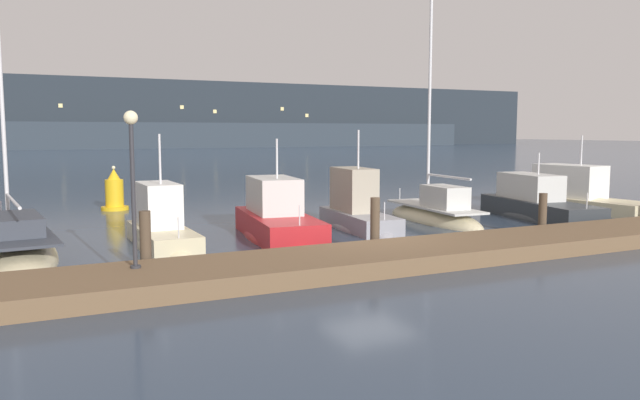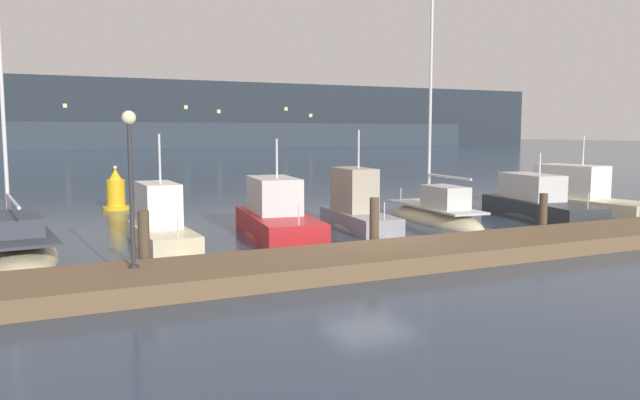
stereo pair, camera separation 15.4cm
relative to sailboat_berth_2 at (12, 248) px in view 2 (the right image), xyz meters
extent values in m
plane|color=#2D3D51|center=(9.72, -4.28, -0.13)|extent=(400.00, 400.00, 0.00)
cube|color=brown|center=(9.72, -6.25, 0.09)|extent=(35.91, 2.80, 0.45)
cylinder|color=#4C3D2D|center=(3.07, -4.60, 0.67)|extent=(0.28, 0.28, 1.62)
cylinder|color=#4C3D2D|center=(9.72, -4.60, 0.69)|extent=(0.28, 0.28, 1.65)
cylinder|color=#4C3D2D|center=(16.37, -4.60, 0.61)|extent=(0.28, 0.28, 1.49)
ellipsoid|color=beige|center=(-0.01, 0.07, -0.13)|extent=(3.03, 8.44, 1.23)
cube|color=#333842|center=(-0.01, 0.07, 0.55)|extent=(2.54, 7.09, 0.08)
cube|color=#333842|center=(0.08, -0.92, 0.85)|extent=(1.62, 2.76, 0.52)
cylinder|color=silver|center=(-0.06, 0.73, 5.80)|extent=(0.12, 0.12, 10.50)
cylinder|color=silver|center=(0.11, -1.27, 1.55)|extent=(0.43, 4.00, 0.09)
cylinder|color=silver|center=(-0.33, 3.86, 0.80)|extent=(0.04, 0.04, 0.50)
ellipsoid|color=beige|center=(4.25, -0.89, -0.13)|extent=(1.65, 4.99, 1.14)
cube|color=beige|center=(4.25, -0.89, 0.16)|extent=(1.51, 4.49, 0.59)
cube|color=silver|center=(4.24, -0.39, 1.14)|extent=(1.10, 2.20, 1.38)
cube|color=black|center=(4.23, 0.60, 1.35)|extent=(0.95, 0.28, 0.61)
cylinder|color=silver|center=(4.25, -0.79, 2.60)|extent=(0.07, 0.07, 1.54)
cylinder|color=silver|center=(4.27, -2.97, 0.75)|extent=(0.04, 0.04, 0.60)
ellipsoid|color=red|center=(8.07, -1.05, -0.13)|extent=(2.83, 6.27, 1.11)
cube|color=red|center=(8.07, -1.05, 0.27)|extent=(2.59, 5.65, 0.81)
cube|color=silver|center=(8.14, -0.45, 1.28)|extent=(1.74, 2.82, 1.21)
cube|color=black|center=(8.30, 0.75, 1.46)|extent=(1.26, 0.40, 0.54)
cylinder|color=silver|center=(8.08, -0.93, 2.54)|extent=(0.07, 0.07, 1.33)
cylinder|color=silver|center=(7.74, -3.57, 0.97)|extent=(0.04, 0.04, 0.60)
ellipsoid|color=gray|center=(11.50, -0.47, -0.13)|extent=(2.03, 5.10, 0.92)
cube|color=gray|center=(11.50, -0.47, 0.18)|extent=(1.86, 4.59, 0.62)
cube|color=#A39984|center=(11.54, 0.03, 1.29)|extent=(1.27, 2.28, 1.61)
cube|color=black|center=(11.63, 1.02, 1.53)|extent=(0.97, 0.38, 0.71)
cylinder|color=silver|center=(11.51, -0.37, 2.80)|extent=(0.07, 0.07, 1.41)
cylinder|color=silver|center=(11.31, -2.55, 0.79)|extent=(0.04, 0.04, 0.60)
ellipsoid|color=beige|center=(15.26, 0.08, -0.13)|extent=(2.28, 6.37, 1.17)
cube|color=silver|center=(15.26, 0.08, 0.44)|extent=(1.92, 5.35, 0.08)
cube|color=silver|center=(15.20, -0.67, 0.91)|extent=(1.23, 2.08, 0.85)
cylinder|color=silver|center=(15.30, 0.58, 4.80)|extent=(0.12, 0.12, 8.71)
cylinder|color=silver|center=(15.19, -0.89, 1.71)|extent=(0.32, 2.95, 0.09)
cylinder|color=silver|center=(15.48, 2.95, 0.69)|extent=(0.04, 0.04, 0.50)
ellipsoid|color=#2D3338|center=(19.51, -1.31, -0.13)|extent=(3.14, 7.05, 1.22)
cube|color=#2D3338|center=(19.51, -1.31, 0.24)|extent=(2.86, 6.35, 0.76)
cube|color=silver|center=(19.63, -0.64, 1.15)|extent=(1.85, 3.18, 1.06)
cube|color=black|center=(19.86, 0.70, 1.31)|extent=(1.21, 0.43, 0.48)
cylinder|color=silver|center=(19.53, -1.17, 2.13)|extent=(0.07, 0.07, 0.90)
cylinder|color=silver|center=(19.01, -4.12, 0.92)|extent=(0.04, 0.04, 0.60)
ellipsoid|color=beige|center=(23.17, -0.24, -0.13)|extent=(3.11, 7.07, 1.37)
cube|color=beige|center=(23.17, -0.24, 0.16)|extent=(2.84, 6.37, 0.59)
cube|color=silver|center=(23.08, 0.44, 1.19)|extent=(1.90, 3.18, 1.47)
cube|color=black|center=(22.90, 1.79, 1.41)|extent=(1.37, 0.45, 0.65)
cylinder|color=silver|center=(23.15, -0.11, 2.59)|extent=(0.07, 0.07, 1.34)
cylinder|color=gold|center=(4.16, 9.27, -0.05)|extent=(1.22, 1.22, 0.16)
cylinder|color=gold|center=(4.16, 9.27, 0.64)|extent=(0.81, 0.81, 1.24)
cone|color=gold|center=(4.16, 9.27, 1.51)|extent=(0.57, 0.57, 0.50)
sphere|color=#F9EAB7|center=(4.16, 9.27, 1.81)|extent=(0.16, 0.16, 0.16)
cylinder|color=#2D2D33|center=(2.63, -5.76, 0.35)|extent=(0.24, 0.24, 0.06)
cylinder|color=#2D2D33|center=(2.63, -5.76, 2.00)|extent=(0.10, 0.10, 3.24)
sphere|color=#F9EAB7|center=(2.63, -5.76, 3.76)|extent=(0.32, 0.32, 0.32)
cube|color=#232B33|center=(9.72, 125.75, 7.30)|extent=(240.00, 16.00, 14.86)
cube|color=#2C363F|center=(30.11, 115.75, 2.58)|extent=(144.00, 10.00, 5.43)
cube|color=#F4DB8C|center=(8.26, 117.70, 8.64)|extent=(0.80, 0.10, 0.80)
cube|color=#F4DB8C|center=(56.84, 117.70, 8.73)|extent=(0.80, 0.10, 0.80)
cube|color=#F4DB8C|center=(40.46, 117.70, 7.90)|extent=(0.80, 0.10, 0.80)
cube|color=#F4DB8C|center=(43.78, 117.70, 1.46)|extent=(0.80, 0.10, 0.80)
cube|color=#F4DB8C|center=(20.25, 117.70, 1.20)|extent=(0.80, 0.10, 0.80)
cube|color=#F4DB8C|center=(63.28, 117.70, 7.25)|extent=(0.80, 0.10, 0.80)
cube|color=#F4DB8C|center=(33.02, 117.70, 8.73)|extent=(0.80, 0.10, 0.80)
camera|label=1|loc=(0.34, -20.32, 3.45)|focal=35.00mm
camera|label=2|loc=(0.48, -20.38, 3.45)|focal=35.00mm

